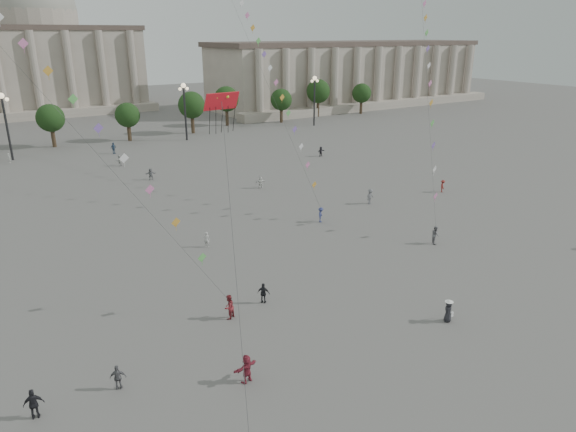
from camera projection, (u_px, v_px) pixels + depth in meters
ground at (377, 331)px, 35.39m from camera, size 360.00×360.00×0.00m
hall_east at (351, 74)px, 145.15m from camera, size 84.00×26.22×17.20m
hall_central at (40, 54)px, 132.65m from camera, size 48.30×34.30×35.50m
tree_row at (93, 113)px, 95.18m from camera, size 137.12×5.12×8.00m
lamp_post_mid_west at (5, 114)px, 80.51m from camera, size 2.00×0.90×10.65m
lamp_post_mid_east at (184, 101)px, 95.89m from camera, size 2.00×0.90×10.65m
lamp_post_far_east at (315, 92)px, 111.26m from camera, size 2.00×0.90×10.65m
person_crowd_0 at (113, 148)px, 86.95m from camera, size 1.22×0.91×1.93m
person_crowd_4 at (120, 161)px, 78.95m from camera, size 1.53×1.40×1.70m
person_crowd_6 at (370, 196)px, 61.39m from camera, size 1.31×0.90×1.87m
person_crowd_7 at (260, 182)px, 67.70m from camera, size 1.50×0.62×1.58m
person_crowd_8 at (443, 186)px, 66.01m from camera, size 1.09×1.19×1.60m
person_crowd_9 at (321, 151)px, 85.14m from camera, size 1.59×0.77×1.64m
person_crowd_10 at (9, 158)px, 80.83m from camera, size 0.49×0.63×1.54m
person_crowd_12 at (151, 174)px, 71.52m from camera, size 1.57×0.70×1.64m
person_crowd_13 at (207, 239)px, 49.04m from camera, size 0.67×0.64×1.55m
tourist_1 at (264, 293)px, 38.82m from camera, size 0.96×0.95×1.63m
tourist_2 at (247, 369)px, 29.96m from camera, size 1.74×0.86×1.80m
tourist_3 at (118, 377)px, 29.38m from camera, size 1.00×0.70×1.58m
tourist_4 at (34, 404)px, 27.12m from camera, size 1.11×0.64×1.79m
kite_flyer_0 at (229, 307)px, 36.66m from camera, size 1.12×1.04×1.85m
kite_flyer_1 at (321, 215)px, 55.50m from camera, size 1.19×1.20×1.66m
kite_flyer_2 at (435, 235)px, 49.81m from camera, size 1.05×1.10×1.79m
hat_person at (448, 310)px, 36.31m from camera, size 0.94×0.92×1.69m
dragon_kite at (222, 116)px, 30.08m from camera, size 4.47×8.03×21.83m
kite_train_east at (424, 3)px, 62.70m from camera, size 25.75×31.11×56.55m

